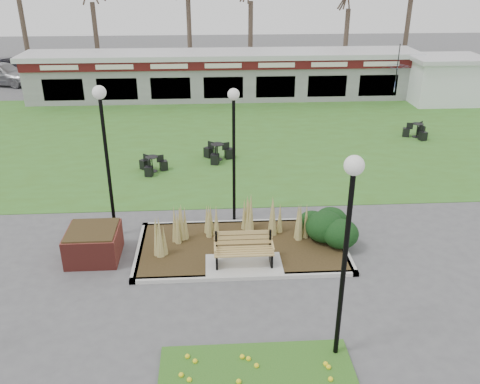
{
  "coord_description": "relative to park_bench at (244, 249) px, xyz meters",
  "views": [
    {
      "loc": [
        -0.87,
        -12.23,
        8.12
      ],
      "look_at": [
        0.0,
        2.0,
        1.57
      ],
      "focal_mm": 38.0,
      "sensor_mm": 36.0,
      "label": 1
    }
  ],
  "objects": [
    {
      "name": "bistro_set_a",
      "position": [
        -0.57,
        8.62,
        -0.32
      ],
      "size": [
        1.35,
        1.32,
        0.73
      ],
      "color": "black",
      "rests_on": "ground"
    },
    {
      "name": "bistro_set_b",
      "position": [
        -3.32,
        7.4,
        -0.35
      ],
      "size": [
        1.23,
        1.19,
        0.67
      ],
      "color": "black",
      "rests_on": "ground"
    },
    {
      "name": "planting_bed",
      "position": [
        1.27,
        1.1,
        -0.22
      ],
      "size": [
        6.75,
        3.4,
        1.27
      ],
      "color": "#312613",
      "rests_on": "ground"
    },
    {
      "name": "car_black",
      "position": [
        -15.63,
        26.75,
        0.12
      ],
      "size": [
        4.49,
        2.16,
        1.42
      ],
      "primitive_type": "imported",
      "rotation": [
        0.0,
        0.0,
        1.41
      ],
      "color": "black",
      "rests_on": "ground"
    },
    {
      "name": "lamp_post_near_right",
      "position": [
        1.82,
        -3.75,
        2.9
      ],
      "size": [
        0.4,
        0.4,
        4.79
      ],
      "color": "black",
      "rests_on": "ground"
    },
    {
      "name": "ground",
      "position": [
        0.0,
        -0.25,
        -0.59
      ],
      "size": [
        100.0,
        100.0,
        0.0
      ],
      "primitive_type": "plane",
      "color": "#515154",
      "rests_on": "ground"
    },
    {
      "name": "food_pavilion",
      "position": [
        0.0,
        19.71,
        0.89
      ],
      "size": [
        24.6,
        3.4,
        2.9
      ],
      "color": "gray",
      "rests_on": "ground"
    },
    {
      "name": "patio_umbrella",
      "position": [
        10.47,
        17.75,
        0.98
      ],
      "size": [
        2.36,
        2.39,
        2.47
      ],
      "color": "black",
      "rests_on": "ground"
    },
    {
      "name": "lamp_post_mid_right",
      "position": [
        -4.01,
        2.09,
        2.95
      ],
      "size": [
        0.4,
        0.4,
        4.86
      ],
      "color": "black",
      "rests_on": "ground"
    },
    {
      "name": "lamp_post_mid_left",
      "position": [
        -0.12,
        2.95,
        2.71
      ],
      "size": [
        0.38,
        0.38,
        4.52
      ],
      "color": "black",
      "rests_on": "ground"
    },
    {
      "name": "park_bench",
      "position": [
        0.0,
        0.0,
        0.0
      ],
      "size": [
        1.7,
        0.66,
        0.93
      ],
      "color": "#AB8B4D",
      "rests_on": "ground"
    },
    {
      "name": "bistro_set_d",
      "position": [
        9.41,
        11.16,
        -0.34
      ],
      "size": [
        1.27,
        1.26,
        0.7
      ],
      "color": "black",
      "rests_on": "ground"
    },
    {
      "name": "car_silver",
      "position": [
        -15.43,
        24.38,
        0.23
      ],
      "size": [
        5.19,
        3.27,
        1.65
      ],
      "primitive_type": "imported",
      "rotation": [
        0.0,
        0.0,
        1.27
      ],
      "color": "#A2A3A7",
      "rests_on": "ground"
    },
    {
      "name": "lawn",
      "position": [
        0.0,
        11.75,
        -0.58
      ],
      "size": [
        34.0,
        16.0,
        0.02
      ],
      "primitive_type": "cube",
      "color": "#3D6B21",
      "rests_on": "ground"
    },
    {
      "name": "brick_planter",
      "position": [
        -4.4,
        0.75,
        -0.11
      ],
      "size": [
        1.5,
        1.5,
        0.95
      ],
      "color": "maroon",
      "rests_on": "ground"
    },
    {
      "name": "service_hut",
      "position": [
        13.5,
        17.75,
        0.86
      ],
      "size": [
        4.4,
        3.4,
        2.83
      ],
      "color": "white",
      "rests_on": "ground"
    }
  ]
}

